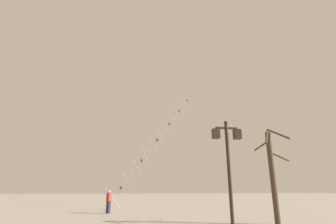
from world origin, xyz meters
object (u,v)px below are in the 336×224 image
(twin_lantern_lamp_post, at_px, (228,154))
(bare_tree, at_px, (272,172))
(kite_train, at_px, (161,135))
(kite_flyer, at_px, (109,201))

(twin_lantern_lamp_post, distance_m, bare_tree, 5.48)
(kite_train, bearing_deg, twin_lantern_lamp_post, -88.46)
(twin_lantern_lamp_post, xyz_separation_m, bare_tree, (3.95, 3.76, -0.45))
(kite_flyer, relative_size, bare_tree, 0.33)
(kite_flyer, xyz_separation_m, bare_tree, (9.51, -7.55, 1.79))
(twin_lantern_lamp_post, height_order, kite_flyer, twin_lantern_lamp_post)
(kite_flyer, height_order, bare_tree, bare_tree)
(bare_tree, bearing_deg, kite_train, 104.66)
(kite_train, distance_m, kite_flyer, 13.13)
(twin_lantern_lamp_post, xyz_separation_m, kite_train, (-0.57, 21.04, 5.01))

